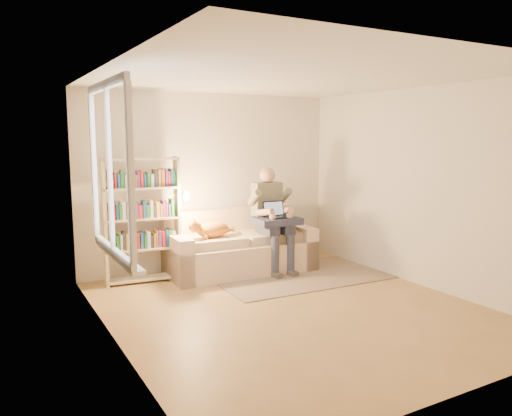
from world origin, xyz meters
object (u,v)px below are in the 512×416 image
person (271,213)px  bookshelf (142,214)px  cat (209,229)px  laptop (277,213)px  sofa (239,249)px

person → bookshelf: bearing=172.8°
cat → bookshelf: (-0.86, 0.26, 0.25)m
laptop → bookshelf: size_ratio=0.20×
laptop → sofa: bearing=147.9°
person → cat: (-0.96, 0.08, -0.17)m
cat → laptop: bearing=-9.2°
cat → sofa: bearing=14.8°
cat → person: bearing=-1.4°
bookshelf → sofa: bearing=-0.5°
cat → laptop: size_ratio=2.19×
person → cat: bearing=178.6°
sofa → laptop: (0.45, -0.32, 0.55)m
cat → bookshelf: bearing=166.6°
sofa → bookshelf: bookshelf is taller
cat → bookshelf: size_ratio=0.44×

